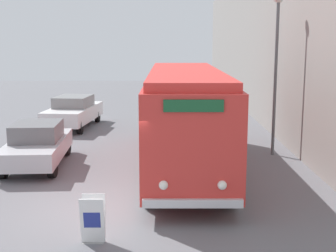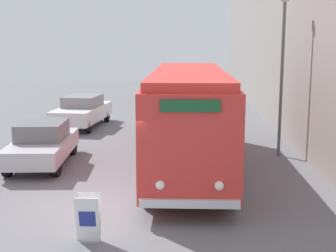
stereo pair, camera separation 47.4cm
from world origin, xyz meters
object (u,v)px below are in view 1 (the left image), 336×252
object	(u,v)px
streetlamp	(278,51)
parked_car_near	(38,144)
sign_board	(94,220)
vintage_bus	(186,113)
parked_car_mid	(74,111)

from	to	relation	value
streetlamp	parked_car_near	bearing A→B (deg)	-169.40
sign_board	streetlamp	bearing A→B (deg)	54.73
vintage_bus	streetlamp	bearing A→B (deg)	27.26
streetlamp	parked_car_near	xyz separation A→B (m)	(-8.53, -1.60, -3.17)
streetlamp	parked_car_near	size ratio (longest dim) A/B	1.34
vintage_bus	parked_car_mid	xyz separation A→B (m)	(-5.33, 7.59, -1.06)
streetlamp	parked_car_mid	size ratio (longest dim) A/B	1.24
sign_board	parked_car_near	bearing A→B (deg)	114.80
parked_car_near	vintage_bus	bearing A→B (deg)	-5.35
vintage_bus	parked_car_near	xyz separation A→B (m)	(-5.11, 0.17, -1.11)
parked_car_near	streetlamp	bearing A→B (deg)	7.13
vintage_bus	parked_car_near	bearing A→B (deg)	178.12
vintage_bus	streetlamp	world-z (taller)	streetlamp
streetlamp	parked_car_near	distance (m)	9.23
vintage_bus	sign_board	distance (m)	6.68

